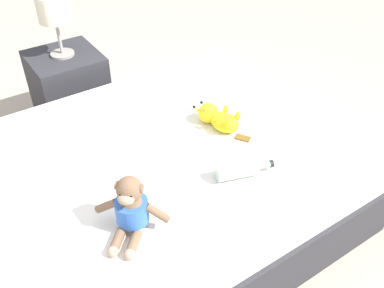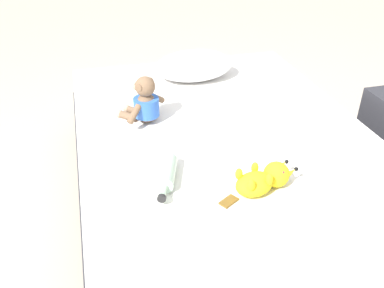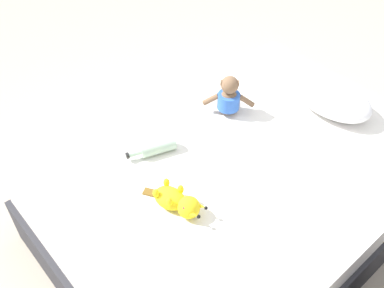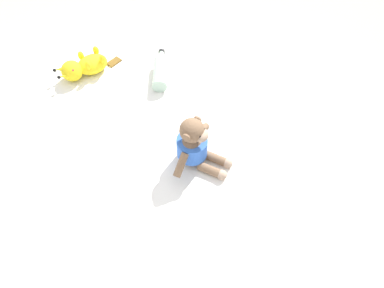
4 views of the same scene
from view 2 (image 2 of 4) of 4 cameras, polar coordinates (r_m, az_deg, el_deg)
ground_plane at (r=2.21m, az=4.07°, el=-8.56°), size 16.00×16.00×0.00m
bed at (r=2.08m, az=4.30°, el=-3.90°), size 1.38×1.98×0.45m
pillow at (r=2.47m, az=0.27°, el=10.67°), size 0.46×0.30×0.17m
plush_monkey at (r=2.01m, az=-6.54°, el=5.56°), size 0.26×0.26×0.24m
plush_yellow_creature at (r=1.59m, az=9.77°, el=-4.79°), size 0.33×0.16×0.10m
glass_bottle at (r=1.62m, az=-3.53°, el=-4.03°), size 0.13×0.26×0.07m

